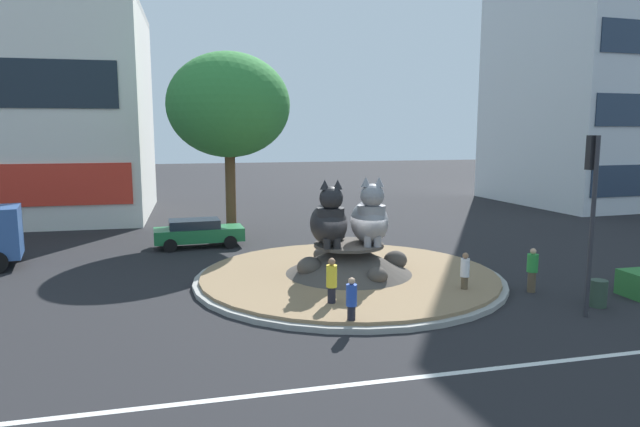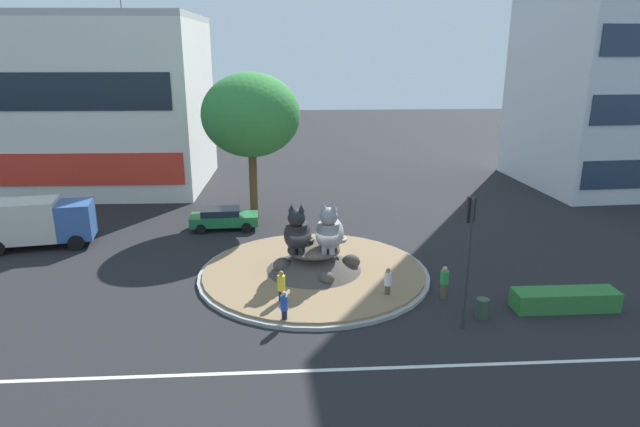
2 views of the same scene
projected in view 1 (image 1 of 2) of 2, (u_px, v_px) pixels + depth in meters
ground_plane at (349, 280)px, 22.07m from camera, size 160.00×160.00×0.00m
lane_centreline at (454, 373)px, 13.64m from camera, size 112.00×0.20×0.01m
roundabout_island at (349, 269)px, 22.00m from camera, size 11.96×11.96×1.47m
cat_statue_black at (329, 221)px, 21.40m from camera, size 1.71×2.50×2.55m
cat_statue_grey at (370, 219)px, 21.76m from camera, size 2.03×2.70×2.63m
traffic_light_mast at (592, 193)px, 17.30m from camera, size 0.33×0.46×5.67m
broadleaf_tree_behind_island at (229, 106)px, 29.99m from camera, size 6.54×6.54×9.91m
pedestrian_blue_shirt at (351, 302)px, 16.49m from camera, size 0.32×0.32×1.58m
pedestrian_white_shirt at (465, 274)px, 19.72m from camera, size 0.32×0.32×1.60m
pedestrian_green_shirt at (532, 269)px, 20.35m from camera, size 0.39×0.39×1.62m
pedestrian_yellow_shirt at (332, 283)px, 18.12m from camera, size 0.35×0.35×1.77m
hatchback_near_shophouse at (198, 232)px, 28.21m from camera, size 4.45×2.11×1.40m
litter_bin at (598, 293)px, 18.74m from camera, size 0.56×0.56×0.90m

